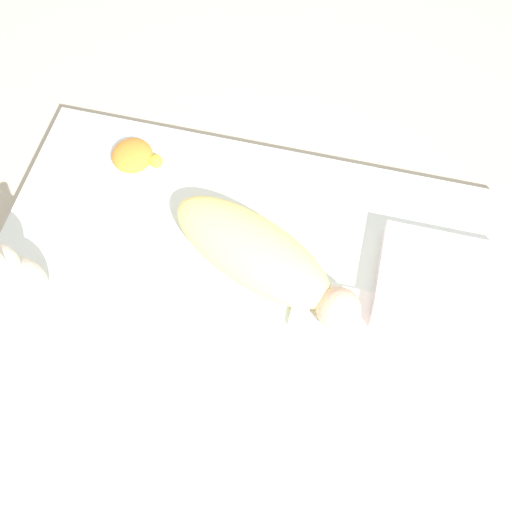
{
  "coord_description": "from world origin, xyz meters",
  "views": [
    {
      "loc": [
        0.16,
        -0.74,
        1.71
      ],
      "look_at": [
        -0.01,
        0.0,
        0.21
      ],
      "focal_mm": 42.0,
      "sensor_mm": 36.0,
      "label": 1
    }
  ],
  "objects_px": {
    "swaddled_baby": "(260,256)",
    "bunny_plush": "(8,284)",
    "turtle_plush": "(134,156)",
    "pillow": "(441,288)"
  },
  "relations": [
    {
      "from": "swaddled_baby",
      "to": "bunny_plush",
      "type": "height_order",
      "value": "bunny_plush"
    },
    {
      "from": "pillow",
      "to": "swaddled_baby",
      "type": "bearing_deg",
      "value": -175.91
    },
    {
      "from": "swaddled_baby",
      "to": "bunny_plush",
      "type": "distance_m",
      "value": 0.67
    },
    {
      "from": "bunny_plush",
      "to": "pillow",
      "type": "bearing_deg",
      "value": 14.91
    },
    {
      "from": "swaddled_baby",
      "to": "turtle_plush",
      "type": "xyz_separation_m",
      "value": [
        -0.47,
        0.27,
        -0.04
      ]
    },
    {
      "from": "bunny_plush",
      "to": "turtle_plush",
      "type": "distance_m",
      "value": 0.56
    },
    {
      "from": "swaddled_baby",
      "to": "bunny_plush",
      "type": "bearing_deg",
      "value": -133.56
    },
    {
      "from": "pillow",
      "to": "turtle_plush",
      "type": "xyz_separation_m",
      "value": [
        -0.98,
        0.24,
        -0.01
      ]
    },
    {
      "from": "swaddled_baby",
      "to": "pillow",
      "type": "distance_m",
      "value": 0.51
    },
    {
      "from": "pillow",
      "to": "turtle_plush",
      "type": "height_order",
      "value": "pillow"
    }
  ]
}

